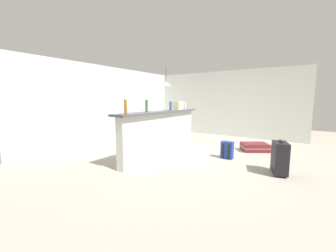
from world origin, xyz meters
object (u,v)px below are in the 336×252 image
object	(u,v)px
bottle_amber	(126,107)
dining_chair_near_partition	(176,126)
bottle_green	(147,106)
grocery_bag	(178,106)
suitcase_flat_maroon	(255,147)
bottle_blue	(171,106)
dining_chair_far_side	(154,124)
bottle_clear	(185,105)
backpack_blue	(227,150)
suitcase_upright_black	(280,158)
dining_table	(164,122)
pendant_lamp	(166,84)

from	to	relation	value
bottle_amber	dining_chair_near_partition	world-z (taller)	bottle_amber
bottle_green	grocery_bag	distance (m)	1.25
bottle_green	suitcase_flat_maroon	world-z (taller)	bottle_green
bottle_blue	dining_chair_far_side	size ratio (longest dim) A/B	0.24
bottle_blue	bottle_clear	world-z (taller)	bottle_blue
grocery_bag	dining_chair_near_partition	distance (m)	1.40
bottle_blue	backpack_blue	bearing A→B (deg)	-75.23
bottle_amber	suitcase_upright_black	bearing A→B (deg)	-60.78
bottle_green	dining_chair_far_side	world-z (taller)	bottle_green
grocery_bag	dining_table	size ratio (longest dim) A/B	0.24
bottle_clear	backpack_blue	xyz separation A→B (m)	(-0.53, -1.49, -1.05)
dining_chair_far_side	pendant_lamp	bearing A→B (deg)	-96.24
bottle_blue	dining_table	world-z (taller)	bottle_blue
pendant_lamp	backpack_blue	xyz separation A→B (m)	(-1.02, -2.51, -1.73)
bottle_green	grocery_bag	xyz separation A→B (m)	(1.24, -0.10, -0.03)
suitcase_upright_black	dining_chair_near_partition	bearing A→B (deg)	64.83
bottle_green	suitcase_upright_black	distance (m)	2.96
suitcase_flat_maroon	bottle_green	bearing A→B (deg)	140.07
bottle_amber	dining_chair_near_partition	size ratio (longest dim) A/B	0.31
bottle_blue	suitcase_flat_maroon	xyz separation A→B (m)	(1.50, -1.82, -1.15)
bottle_green	bottle_clear	xyz separation A→B (m)	(1.72, -0.04, -0.03)
dining_chair_far_side	suitcase_upright_black	bearing A→B (deg)	-110.50
suitcase_flat_maroon	backpack_blue	world-z (taller)	backpack_blue
grocery_bag	suitcase_flat_maroon	xyz separation A→B (m)	(1.08, -1.84, -1.15)
bottle_clear	bottle_amber	bearing A→B (deg)	-178.32
bottle_amber	dining_chair_near_partition	distance (m)	3.17
bottle_clear	grocery_bag	bearing A→B (deg)	-172.87
bottle_clear	dining_table	world-z (taller)	bottle_clear
bottle_clear	suitcase_upright_black	world-z (taller)	bottle_clear
dining_chair_near_partition	backpack_blue	world-z (taller)	dining_chair_near_partition
bottle_clear	pendant_lamp	xyz separation A→B (m)	(0.49, 1.02, 0.68)
bottle_blue	dining_chair_near_partition	xyz separation A→B (m)	(1.40, 0.69, -0.75)
dining_table	backpack_blue	distance (m)	2.85
bottle_amber	dining_chair_near_partition	bearing A→B (deg)	12.88
bottle_amber	bottle_blue	distance (m)	1.60
bottle_blue	pendant_lamp	size ratio (longest dim) A/B	0.33
bottle_green	dining_chair_far_side	distance (m)	2.88
dining_chair_near_partition	dining_chair_far_side	world-z (taller)	same
pendant_lamp	grocery_bag	bearing A→B (deg)	-131.99
bottle_clear	dining_table	distance (m)	1.37
bottle_amber	bottle_green	bearing A→B (deg)	8.47
grocery_bag	dining_chair_far_side	distance (m)	2.11
dining_chair_far_side	suitcase_upright_black	size ratio (longest dim) A/B	1.39
bottle_green	dining_chair_near_partition	bearing A→B (deg)	14.40
pendant_lamp	dining_chair_far_side	bearing A→B (deg)	83.76
bottle_blue	dining_table	size ratio (longest dim) A/B	0.21
bottle_green	pendant_lamp	xyz separation A→B (m)	(2.21, 0.98, 0.65)
bottle_blue	bottle_green	bearing A→B (deg)	171.36
bottle_blue	bottle_clear	size ratio (longest dim) A/B	1.10
bottle_blue	pendant_lamp	xyz separation A→B (m)	(1.40, 1.10, 0.67)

